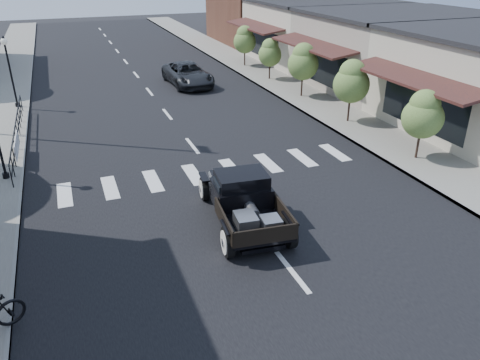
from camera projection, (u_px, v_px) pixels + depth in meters
name	position (u px, v px, depth m)	size (l,w,h in m)	color
ground	(251.00, 220.00, 15.24)	(120.00, 120.00, 0.00)	black
road	(156.00, 100.00, 27.87)	(14.00, 80.00, 0.02)	black
road_markings	(176.00, 126.00, 23.66)	(12.00, 60.00, 0.06)	silver
sidewalk_right	(285.00, 86.00, 30.58)	(3.00, 80.00, 0.15)	gray
storefront_mid	(391.00, 51.00, 30.05)	(10.00, 9.00, 4.50)	gray
storefront_far	(320.00, 32.00, 37.62)	(10.00, 9.00, 4.50)	beige
far_building_right	(275.00, 4.00, 45.66)	(11.00, 10.00, 7.00)	brown
railing	(17.00, 131.00, 21.03)	(0.08, 10.00, 1.00)	black
banner	(18.00, 151.00, 19.46)	(0.04, 2.20, 0.60)	silver
lamp_post_c	(11.00, 72.00, 25.37)	(0.36, 0.36, 3.85)	black
small_tree_a	(421.00, 126.00, 18.97)	(1.67, 1.67, 2.78)	#577535
small_tree_b	(351.00, 92.00, 23.28)	(1.80, 1.80, 3.00)	#577535
small_tree_c	(303.00, 71.00, 27.56)	(1.80, 1.80, 3.00)	#577535
small_tree_d	(270.00, 59.00, 31.61)	(1.55, 1.55, 2.59)	#577535
small_tree_e	(245.00, 46.00, 35.46)	(1.70, 1.70, 2.84)	#577535
hotrod_pickup	(243.00, 199.00, 14.74)	(2.27, 4.87, 1.69)	black
second_car	(188.00, 74.00, 30.81)	(2.38, 5.16, 1.43)	black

